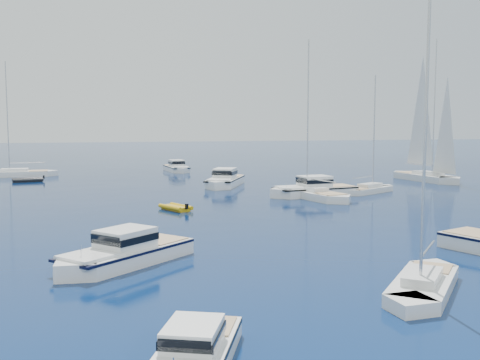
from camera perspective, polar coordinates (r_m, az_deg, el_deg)
The scene contains 12 objects.
ground at distance 32.18m, azimuth 5.17°, elevation -8.08°, with size 400.00×400.00×0.00m, color navy.
motor_cruiser_left at distance 31.78m, azimuth -11.66°, elevation -8.35°, with size 2.93×9.56×2.51m, color white, non-canonical shape.
motor_cruiser_centre at distance 60.09m, azimuth 7.32°, elevation -1.61°, with size 3.19×10.41×2.73m, color white, non-canonical shape.
motor_cruiser_distant at distance 69.00m, azimuth -1.57°, elevation -0.61°, with size 3.22×10.53×2.76m, color white, non-canonical shape.
motor_cruiser_horizon at distance 90.16m, azimuth -6.37°, elevation 0.86°, with size 2.72×8.90×2.34m, color white, non-canonical shape.
sailboat_fore at distance 27.71m, azimuth 17.98°, elevation -10.63°, with size 2.36×9.09×13.37m, color silver, non-canonical shape.
sailboat_mid_r at distance 58.35m, azimuth 7.41°, elevation -1.84°, with size 2.95×11.36×16.69m, color white, non-canonical shape.
sailboat_centre at distance 64.05m, azimuth 12.77°, elevation -1.25°, with size 2.37×9.10×13.38m, color silver, non-canonical shape.
sailboat_sails_r at distance 79.39m, azimuth 18.14°, elevation -0.06°, with size 3.38×13.00×19.11m, color silver, non-canonical shape.
sailboat_far_l at distance 87.29m, azimuth -21.42°, elevation 0.34°, with size 2.99×11.50×16.91m, color white, non-canonical shape.
tender_yellow at distance 50.45m, azimuth -6.50°, elevation -3.02°, with size 1.88×3.39×0.95m, color #D09D0C, non-canonical shape.
tender_grey_far at distance 79.11m, azimuth -20.59°, elevation -0.16°, with size 2.16×4.01×0.95m, color black, non-canonical shape.
Camera 1 is at (-10.45, -29.45, 7.70)m, focal length 42.37 mm.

